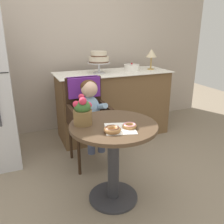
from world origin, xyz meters
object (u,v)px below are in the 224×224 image
(flower_vase, at_px, (83,112))
(tiered_cake_stand, at_px, (99,59))
(donut_mid, at_px, (130,126))
(table_lamp, at_px, (151,54))
(wicker_chair, at_px, (87,107))
(seated_child, at_px, (91,108))
(donut_front, at_px, (112,129))
(round_layer_cake, at_px, (132,68))
(cafe_table, at_px, (113,148))

(flower_vase, xyz_separation_m, tiered_cake_stand, (0.57, 1.20, 0.26))
(donut_mid, height_order, table_lamp, table_lamp)
(flower_vase, bearing_deg, table_lamp, 41.37)
(wicker_chair, distance_m, table_lamp, 1.33)
(tiered_cake_stand, distance_m, table_lamp, 0.77)
(seated_child, distance_m, flower_vase, 0.57)
(donut_front, bearing_deg, seated_child, 84.59)
(wicker_chair, relative_size, round_layer_cake, 4.54)
(seated_child, distance_m, donut_front, 0.75)
(donut_mid, bearing_deg, wicker_chair, 95.58)
(cafe_table, xyz_separation_m, round_layer_cake, (0.83, 1.31, 0.43))
(cafe_table, height_order, donut_mid, donut_mid)
(tiered_cake_stand, xyz_separation_m, round_layer_cake, (0.48, 0.01, -0.14))
(seated_child, bearing_deg, flower_vase, -114.23)
(donut_front, bearing_deg, tiered_cake_stand, 73.87)
(cafe_table, xyz_separation_m, flower_vase, (-0.23, 0.10, 0.32))
(wicker_chair, xyz_separation_m, tiered_cake_stand, (0.35, 0.54, 0.45))
(wicker_chair, height_order, seated_child, seated_child)
(flower_vase, relative_size, tiered_cake_stand, 0.81)
(wicker_chair, xyz_separation_m, donut_mid, (0.09, -0.88, 0.10))
(donut_mid, bearing_deg, round_layer_cake, 62.49)
(cafe_table, relative_size, round_layer_cake, 3.42)
(flower_vase, height_order, tiered_cake_stand, tiered_cake_stand)
(wicker_chair, bearing_deg, flower_vase, -112.15)
(cafe_table, bearing_deg, flower_vase, 156.91)
(tiered_cake_stand, height_order, round_layer_cake, tiered_cake_stand)
(donut_front, distance_m, table_lamp, 1.89)
(donut_mid, height_order, round_layer_cake, round_layer_cake)
(seated_child, xyz_separation_m, table_lamp, (1.12, 0.68, 0.44))
(flower_vase, bearing_deg, cafe_table, -23.09)
(wicker_chair, bearing_deg, tiered_cake_stand, 54.23)
(flower_vase, distance_m, tiered_cake_stand, 1.36)
(wicker_chair, distance_m, flower_vase, 0.72)
(cafe_table, distance_m, flower_vase, 0.40)
(cafe_table, distance_m, round_layer_cake, 1.61)
(wicker_chair, bearing_deg, donut_mid, -87.58)
(donut_mid, distance_m, round_layer_cake, 1.62)
(flower_vase, height_order, round_layer_cake, round_layer_cake)
(flower_vase, xyz_separation_m, round_layer_cake, (1.06, 1.21, 0.11))
(donut_front, height_order, flower_vase, flower_vase)
(seated_child, distance_m, round_layer_cake, 1.12)
(wicker_chair, relative_size, seated_child, 1.31)
(flower_vase, distance_m, table_lamp, 1.82)
(seated_child, bearing_deg, wicker_chair, 90.00)
(cafe_table, xyz_separation_m, table_lamp, (1.12, 1.28, 0.61))
(seated_child, distance_m, donut_mid, 0.73)
(wicker_chair, relative_size, donut_mid, 8.47)
(tiered_cake_stand, bearing_deg, seated_child, -116.43)
(cafe_table, bearing_deg, round_layer_cake, 57.63)
(tiered_cake_stand, height_order, table_lamp, table_lamp)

